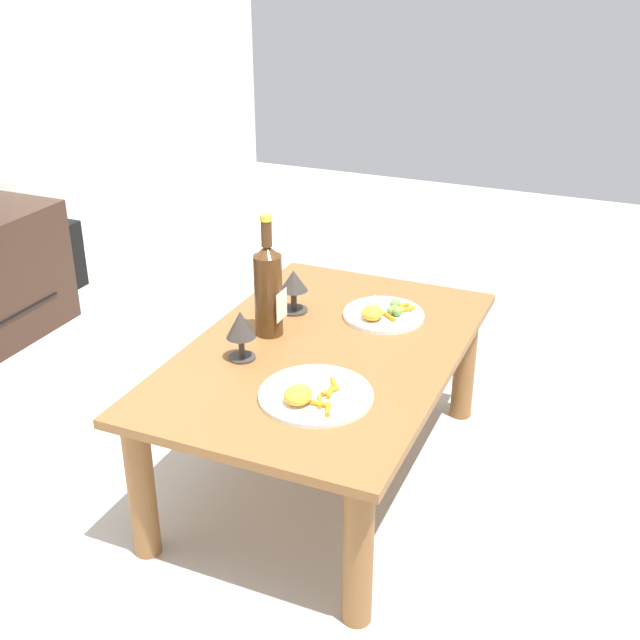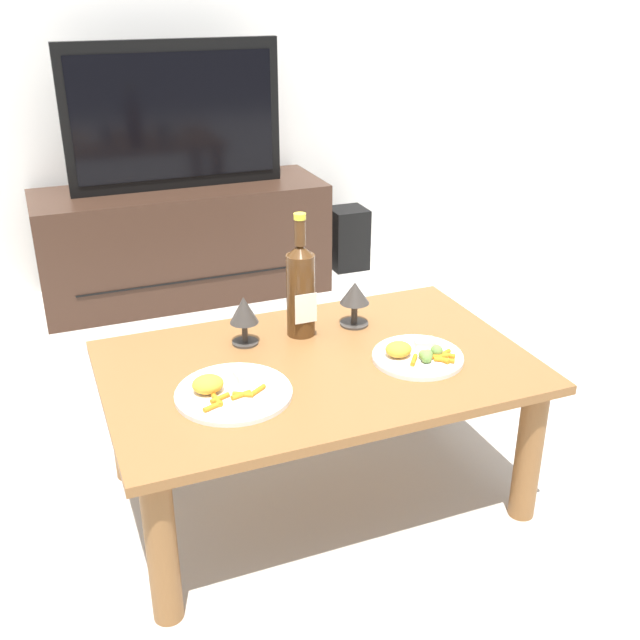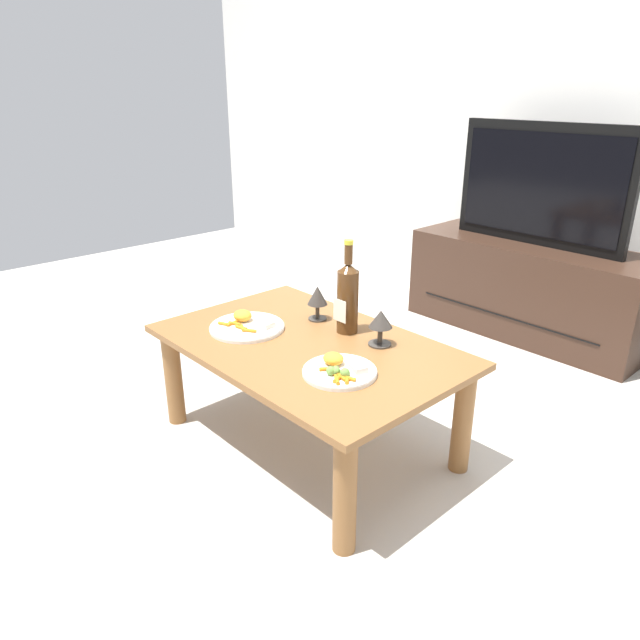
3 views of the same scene
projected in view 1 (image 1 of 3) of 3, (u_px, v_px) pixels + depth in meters
The scene contains 8 objects.
ground_plane at pixel (324, 474), 2.39m from camera, with size 6.40×6.40×0.00m, color #B7B2A8.
dining_table at pixel (324, 371), 2.24m from camera, with size 1.10×0.71×0.42m.
floor_speaker at pixel (57, 256), 3.60m from camera, with size 0.18×0.18×0.31m, color black.
wine_bottle at pixel (268, 287), 2.23m from camera, with size 0.08×0.08×0.35m.
goblet_left at pixel (241, 327), 2.11m from camera, with size 0.08×0.08×0.14m.
goblet_right at pixel (294, 284), 2.38m from camera, with size 0.09×0.09×0.13m.
dinner_plate_left at pixel (314, 394), 1.96m from camera, with size 0.28×0.28×0.05m.
dinner_plate_right at pixel (383, 313), 2.38m from camera, with size 0.24×0.24×0.05m.
Camera 1 is at (-1.80, -0.76, 1.44)m, focal length 45.08 mm.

